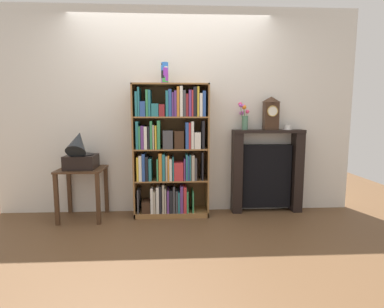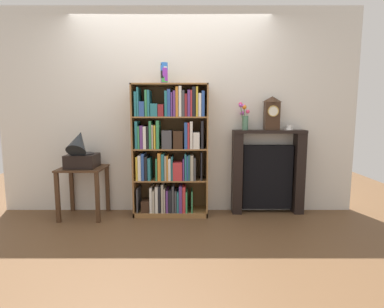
% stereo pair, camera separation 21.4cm
% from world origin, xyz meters
% --- Properties ---
extents(ground_plane, '(7.60, 6.40, 0.02)m').
position_xyz_m(ground_plane, '(0.00, 0.00, -0.01)').
color(ground_plane, brown).
extents(wall_back, '(4.60, 0.08, 2.60)m').
position_xyz_m(wall_back, '(0.08, 0.32, 1.30)').
color(wall_back, silver).
rests_on(wall_back, ground).
extents(bookshelf, '(0.92, 0.33, 1.64)m').
position_xyz_m(bookshelf, '(-0.01, 0.10, 0.79)').
color(bookshelf, olive).
rests_on(bookshelf, ground).
extents(cup_stack, '(0.09, 0.09, 0.25)m').
position_xyz_m(cup_stack, '(-0.07, 0.10, 1.76)').
color(cup_stack, purple).
rests_on(cup_stack, bookshelf).
extents(side_table_left, '(0.53, 0.50, 0.63)m').
position_xyz_m(side_table_left, '(-1.08, 0.03, 0.48)').
color(side_table_left, '#472D1C').
rests_on(side_table_left, ground).
extents(gramophone, '(0.35, 0.45, 0.51)m').
position_xyz_m(gramophone, '(-1.08, -0.01, 0.82)').
color(gramophone, black).
rests_on(gramophone, side_table_left).
extents(fireplace_mantel, '(0.91, 0.20, 1.08)m').
position_xyz_m(fireplace_mantel, '(1.24, 0.19, 0.53)').
color(fireplace_mantel, black).
rests_on(fireplace_mantel, ground).
extents(mantel_clock, '(0.18, 0.14, 0.42)m').
position_xyz_m(mantel_clock, '(1.27, 0.17, 1.29)').
color(mantel_clock, '#382316').
rests_on(mantel_clock, fireplace_mantel).
extents(flower_vase, '(0.15, 0.15, 0.35)m').
position_xyz_m(flower_vase, '(0.92, 0.17, 1.25)').
color(flower_vase, '#4C7A60').
rests_on(flower_vase, fireplace_mantel).
extents(teacup_with_saucer, '(0.12, 0.11, 0.06)m').
position_xyz_m(teacup_with_saucer, '(1.49, 0.18, 1.10)').
color(teacup_with_saucer, white).
rests_on(teacup_with_saucer, fireplace_mantel).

